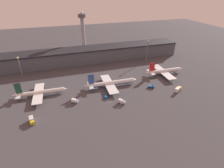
{
  "coord_description": "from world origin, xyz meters",
  "views": [
    {
      "loc": [
        -30.36,
        -104.23,
        75.47
      ],
      "look_at": [
        7.0,
        13.24,
        6.0
      ],
      "focal_mm": 28.0,
      "sensor_mm": 36.0,
      "label": 1
    }
  ],
  "objects": [
    {
      "name": "ground",
      "position": [
        0.0,
        0.0,
        0.0
      ],
      "size": [
        600.0,
        600.0,
        0.0
      ],
      "primitive_type": "plane",
      "color": "#423F44"
    },
    {
      "name": "terminal_building",
      "position": [
        0.0,
        81.93,
        7.92
      ],
      "size": [
        213.83,
        23.17,
        15.73
      ],
      "color": "#4C515B",
      "rests_on": "ground"
    },
    {
      "name": "airplane_0",
      "position": [
        -49.09,
        22.64,
        2.93
      ],
      "size": [
        41.87,
        31.56,
        13.26
      ],
      "rotation": [
        0.0,
        0.0,
        -0.03
      ],
      "color": "white",
      "rests_on": "ground"
    },
    {
      "name": "airplane_1",
      "position": [
        7.77,
        19.79,
        3.19
      ],
      "size": [
        47.65,
        33.78,
        13.53
      ],
      "rotation": [
        0.0,
        0.0,
        -0.03
      ],
      "color": "white",
      "rests_on": "ground"
    },
    {
      "name": "airplane_2",
      "position": [
        64.21,
        26.76,
        3.33
      ],
      "size": [
        40.78,
        34.48,
        13.39
      ],
      "rotation": [
        0.0,
        0.0,
        -0.03
      ],
      "color": "silver",
      "rests_on": "ground"
    },
    {
      "name": "service_vehicle_0",
      "position": [
        8.11,
        -6.53,
        1.77
      ],
      "size": [
        5.22,
        5.66,
        3.18
      ],
      "rotation": [
        0.0,
        0.0,
        -0.88
      ],
      "color": "#9EA3A8",
      "rests_on": "ground"
    },
    {
      "name": "service_vehicle_1",
      "position": [
        -52.98,
        -8.29,
        1.82
      ],
      "size": [
        3.83,
        7.16,
        3.25
      ],
      "rotation": [
        0.0,
        0.0,
        -1.37
      ],
      "color": "gold",
      "rests_on": "ground"
    },
    {
      "name": "service_vehicle_2",
      "position": [
        -24.53,
        4.84,
        1.76
      ],
      "size": [
        5.4,
        4.79,
        3.18
      ],
      "rotation": [
        0.0,
        0.0,
        -0.62
      ],
      "color": "#9EA3A8",
      "rests_on": "ground"
    },
    {
      "name": "service_vehicle_3",
      "position": [
        57.53,
        -4.79,
        2.11
      ],
      "size": [
        8.14,
        6.12,
        3.83
      ],
      "rotation": [
        0.0,
        0.0,
        0.52
      ],
      "color": "gold",
      "rests_on": "ground"
    },
    {
      "name": "service_vehicle_4",
      "position": [
        40.21,
        7.27,
        1.21
      ],
      "size": [
        5.8,
        4.69,
        2.59
      ],
      "rotation": [
        0.0,
        0.0,
        -0.48
      ],
      "color": "#195199",
      "rests_on": "ground"
    },
    {
      "name": "service_vehicle_5",
      "position": [
        -0.07,
        5.15,
        1.13
      ],
      "size": [
        4.52,
        6.2,
        2.42
      ],
      "rotation": [
        0.0,
        0.0,
        1.15
      ],
      "color": "#195199",
      "rests_on": "ground"
    },
    {
      "name": "lamp_post_0",
      "position": [
        -66.7,
        63.8,
        12.88
      ],
      "size": [
        1.8,
        1.8,
        19.61
      ],
      "color": "slate",
      "rests_on": "ground"
    },
    {
      "name": "lamp_post_1",
      "position": [
        64.27,
        63.8,
        15.39
      ],
      "size": [
        1.8,
        1.8,
        24.07
      ],
      "color": "slate",
      "rests_on": "ground"
    },
    {
      "name": "control_tower",
      "position": [
        1.55,
        112.83,
        28.68
      ],
      "size": [
        9.0,
        9.0,
        49.87
      ],
      "color": "#99999E",
      "rests_on": "ground"
    }
  ]
}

